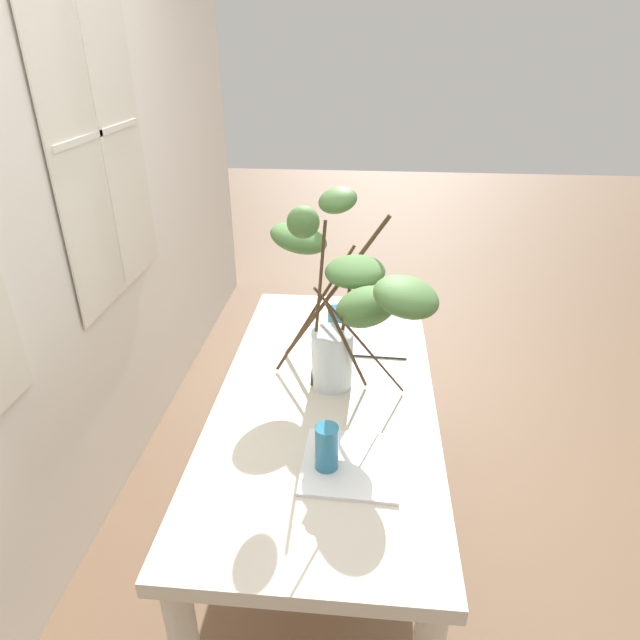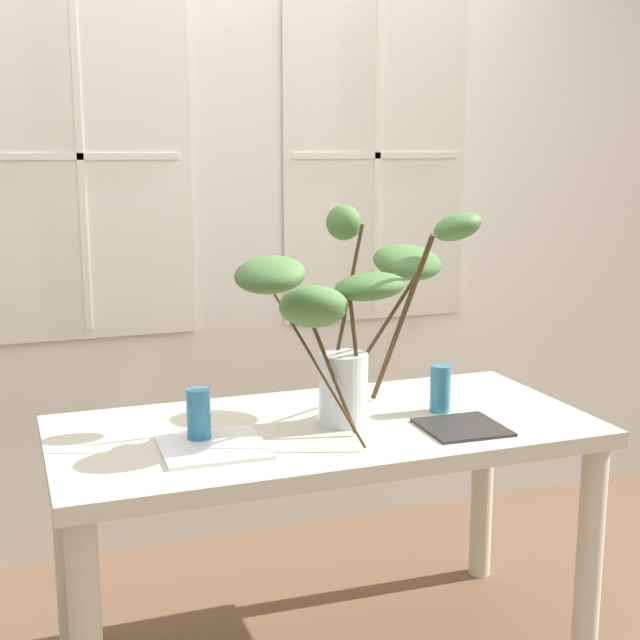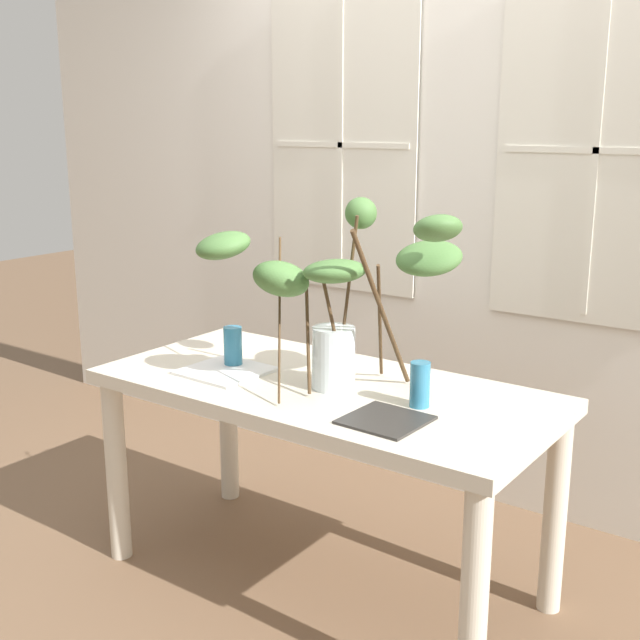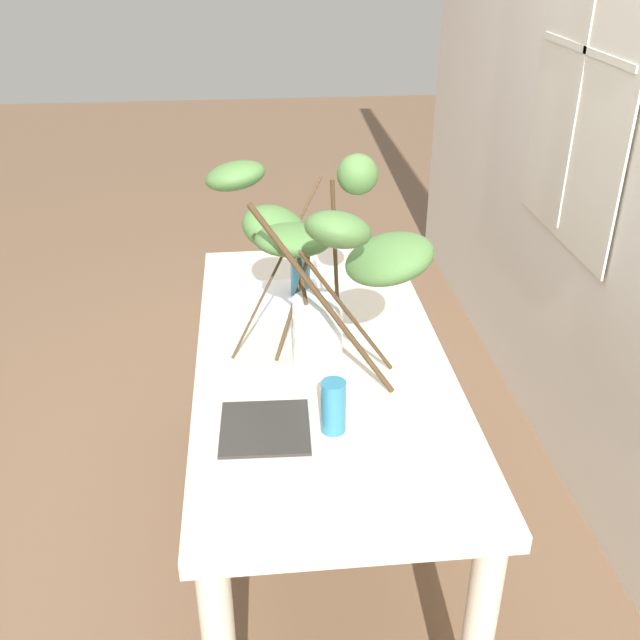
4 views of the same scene
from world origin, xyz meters
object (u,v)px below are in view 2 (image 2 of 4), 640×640
at_px(vase_with_branches, 356,304).
at_px(drinking_glass_blue_left, 199,416).
at_px(drinking_glass_blue_right, 440,389).
at_px(plate_square_right, 462,427).
at_px(plate_square_left, 213,446).
at_px(dining_table, 324,460).

relative_size(vase_with_branches, drinking_glass_blue_left, 5.77).
height_order(drinking_glass_blue_right, plate_square_right, drinking_glass_blue_right).
bearing_deg(drinking_glass_blue_right, vase_with_branches, -173.98).
distance_m(vase_with_branches, plate_square_left, 0.56).
xyz_separation_m(dining_table, drinking_glass_blue_left, (-0.38, -0.03, 0.18)).
height_order(dining_table, plate_square_left, plate_square_left).
height_order(dining_table, plate_square_right, plate_square_right).
distance_m(vase_with_branches, drinking_glass_blue_right, 0.41).
height_order(vase_with_branches, drinking_glass_blue_left, vase_with_branches).
bearing_deg(drinking_glass_blue_right, plate_square_right, -96.20).
bearing_deg(dining_table, plate_square_left, -164.52).
height_order(vase_with_branches, drinking_glass_blue_right, vase_with_branches).
distance_m(vase_with_branches, drinking_glass_blue_left, 0.54).
height_order(drinking_glass_blue_left, drinking_glass_blue_right, drinking_glass_blue_left).
bearing_deg(vase_with_branches, plate_square_right, -27.48).
distance_m(drinking_glass_blue_right, plate_square_right, 0.19).
bearing_deg(drinking_glass_blue_right, dining_table, 179.03).
distance_m(drinking_glass_blue_right, plate_square_left, 0.74).
xyz_separation_m(dining_table, drinking_glass_blue_right, (0.37, -0.01, 0.18)).
bearing_deg(vase_with_branches, plate_square_left, -172.02).
distance_m(dining_table, plate_square_left, 0.39).
bearing_deg(drinking_glass_blue_right, plate_square_left, -172.80).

